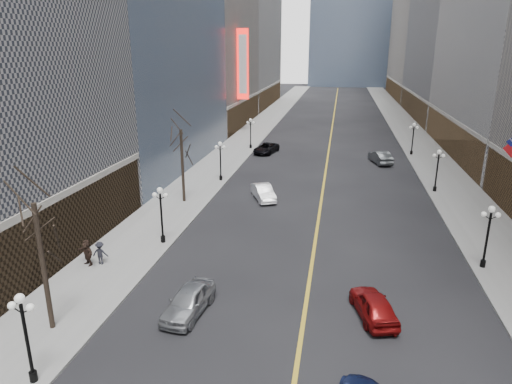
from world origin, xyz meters
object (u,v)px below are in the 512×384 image
at_px(car_nb_mid, 263,192).
at_px(car_sb_far, 380,157).
at_px(streetlamp_east_2, 438,166).
at_px(car_sb_mid, 374,305).
at_px(streetlamp_west_1, 161,209).
at_px(streetlamp_west_0, 25,329).
at_px(car_nb_near, 189,301).
at_px(car_nb_far, 266,148).
at_px(streetlamp_east_3, 413,135).
at_px(streetlamp_west_3, 251,130).
at_px(streetlamp_west_2, 220,157).
at_px(streetlamp_east_1, 488,230).

xyz_separation_m(car_nb_mid, car_sb_far, (12.85, 17.86, 0.08)).
xyz_separation_m(streetlamp_east_2, car_sb_mid, (-7.92, -25.56, -2.13)).
bearing_deg(car_nb_mid, streetlamp_west_1, -139.76).
relative_size(streetlamp_west_0, car_nb_near, 0.96).
distance_m(streetlamp_east_2, car_nb_mid, 18.65).
xyz_separation_m(streetlamp_east_2, car_nb_near, (-18.44, -27.09, -2.10)).
relative_size(streetlamp_west_0, streetlamp_west_1, 1.00).
xyz_separation_m(car_nb_far, car_sb_far, (16.01, -3.38, 0.10)).
height_order(streetlamp_east_2, streetlamp_east_3, same).
relative_size(streetlamp_east_2, car_nb_far, 0.85).
bearing_deg(streetlamp_west_3, streetlamp_west_1, -90.00).
bearing_deg(streetlamp_west_3, streetlamp_west_2, -90.00).
relative_size(streetlamp_east_1, streetlamp_east_2, 1.00).
height_order(streetlamp_west_3, car_sb_mid, streetlamp_west_3).
bearing_deg(streetlamp_east_1, streetlamp_west_3, 123.25).
distance_m(car_nb_near, car_nb_mid, 21.42).
bearing_deg(car_nb_mid, streetlamp_east_1, -58.85).
bearing_deg(streetlamp_east_1, car_nb_mid, 145.07).
xyz_separation_m(streetlamp_west_2, car_sb_mid, (15.68, -25.56, -2.13)).
bearing_deg(streetlamp_west_3, car_nb_far, -41.16).
relative_size(streetlamp_east_3, streetlamp_west_0, 1.00).
relative_size(car_nb_far, car_sb_far, 1.04).
relative_size(streetlamp_east_3, car_nb_far, 0.85).
distance_m(streetlamp_west_2, car_sb_mid, 30.06).
xyz_separation_m(streetlamp_west_1, car_nb_near, (5.16, -9.09, -2.10)).
xyz_separation_m(streetlamp_west_1, car_nb_mid, (5.96, 12.32, -2.14)).
xyz_separation_m(streetlamp_east_3, car_nb_far, (-20.80, -2.45, -2.16)).
bearing_deg(streetlamp_east_1, streetlamp_east_2, 90.00).
bearing_deg(car_nb_mid, streetlamp_west_2, 112.46).
bearing_deg(car_nb_mid, streetlamp_east_3, 29.41).
bearing_deg(car_nb_near, streetlamp_east_1, 33.02).
bearing_deg(streetlamp_west_1, streetlamp_east_3, 56.75).
distance_m(streetlamp_west_1, streetlamp_west_3, 36.00).
distance_m(streetlamp_east_1, streetlamp_east_2, 18.00).
bearing_deg(car_nb_near, car_sb_far, 77.62).
xyz_separation_m(car_nb_mid, car_nb_far, (-3.16, 21.24, -0.02)).
bearing_deg(streetlamp_east_2, car_nb_mid, -162.14).
xyz_separation_m(streetlamp_west_1, streetlamp_west_3, (0.00, 36.00, 0.00)).
xyz_separation_m(streetlamp_east_2, streetlamp_west_1, (-23.60, -18.00, 0.00)).
xyz_separation_m(streetlamp_west_0, car_nb_far, (2.80, 49.55, -2.16)).
xyz_separation_m(streetlamp_west_2, car_sb_far, (18.81, 12.17, -2.06)).
bearing_deg(streetlamp_west_2, streetlamp_east_1, -37.33).
relative_size(streetlamp_west_0, streetlamp_west_3, 1.00).
height_order(streetlamp_west_1, car_sb_far, streetlamp_west_1).
distance_m(streetlamp_east_2, streetlamp_west_0, 41.39).
relative_size(streetlamp_east_2, car_nb_mid, 0.97).
xyz_separation_m(car_nb_far, car_sb_mid, (12.88, -41.11, 0.03)).
height_order(streetlamp_west_1, car_nb_far, streetlamp_west_1).
xyz_separation_m(streetlamp_west_0, streetlamp_west_3, (0.00, 52.00, 0.00)).
distance_m(streetlamp_east_2, car_nb_far, 26.06).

